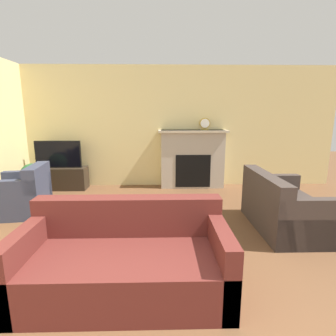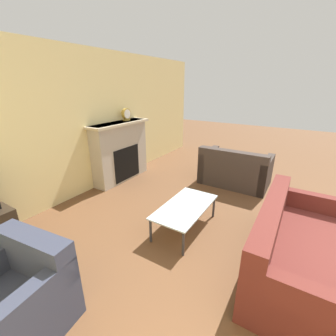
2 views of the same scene
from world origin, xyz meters
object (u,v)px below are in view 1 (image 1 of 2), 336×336
object	(u,v)px
couch_loveseat	(284,209)
mantel_clock	(205,124)
tv	(58,154)
couch_sectional	(126,261)
coffee_table	(145,203)
potted_plant	(33,178)
armchair_by_window	(23,196)

from	to	relation	value
couch_loveseat	mantel_clock	size ratio (longest dim) A/B	5.23
tv	couch_loveseat	distance (m)	4.60
tv	couch_sectional	size ratio (longest dim) A/B	0.52
couch_sectional	coffee_table	bearing A→B (deg)	86.04
tv	potted_plant	size ratio (longest dim) A/B	1.39
tv	mantel_clock	xyz separation A→B (m)	(3.22, 0.11, 0.65)
armchair_by_window	mantel_clock	bearing A→B (deg)	108.37
tv	potted_plant	distance (m)	0.80
couch_sectional	couch_loveseat	world-z (taller)	same
armchair_by_window	potted_plant	distance (m)	0.83
potted_plant	mantel_clock	size ratio (longest dim) A/B	2.65
couch_sectional	couch_loveseat	bearing A→B (deg)	31.58
couch_loveseat	potted_plant	world-z (taller)	couch_loveseat
armchair_by_window	mantel_clock	xyz separation A→B (m)	(3.28, 1.57, 1.13)
couch_loveseat	potted_plant	xyz separation A→B (m)	(-4.31, 1.49, 0.14)
coffee_table	couch_sectional	bearing A→B (deg)	-93.96
coffee_table	potted_plant	distance (m)	2.66
tv	coffee_table	bearing A→B (deg)	-44.86
coffee_table	potted_plant	size ratio (longest dim) A/B	1.60
tv	potted_plant	xyz separation A→B (m)	(-0.27, -0.66, -0.36)
couch_sectional	couch_loveseat	size ratio (longest dim) A/B	1.36
potted_plant	mantel_clock	world-z (taller)	mantel_clock
couch_sectional	potted_plant	size ratio (longest dim) A/B	2.69
couch_sectional	armchair_by_window	bearing A→B (deg)	134.65
couch_sectional	potted_plant	xyz separation A→B (m)	(-2.19, 2.80, 0.14)
coffee_table	tv	bearing A→B (deg)	135.14
armchair_by_window	mantel_clock	size ratio (longest dim) A/B	3.40
couch_loveseat	mantel_clock	bearing A→B (deg)	19.93
couch_sectional	mantel_clock	size ratio (longest dim) A/B	7.13
potted_plant	mantel_clock	bearing A→B (deg)	12.53
armchair_by_window	coffee_table	world-z (taller)	armchair_by_window
couch_sectional	armchair_by_window	xyz separation A→B (m)	(-1.98, 2.00, 0.01)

